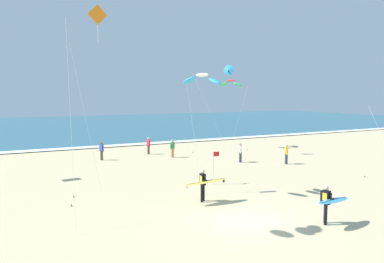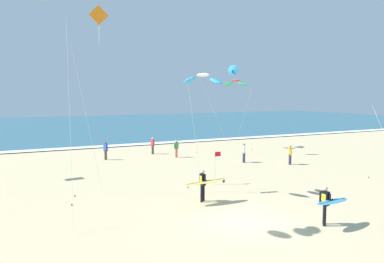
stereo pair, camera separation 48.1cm
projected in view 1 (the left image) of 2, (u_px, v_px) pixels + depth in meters
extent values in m
plane|color=#CCB789|center=(248.00, 222.00, 16.89)|extent=(160.00, 160.00, 0.00)
cube|color=#2D6075|center=(55.00, 126.00, 66.67)|extent=(160.00, 60.00, 0.08)
cube|color=white|center=(97.00, 147.00, 40.50)|extent=(160.00, 1.70, 0.01)
cylinder|color=black|center=(202.00, 194.00, 19.92)|extent=(0.13, 0.13, 0.88)
cylinder|color=black|center=(203.00, 193.00, 20.15)|extent=(0.13, 0.13, 0.88)
cube|color=black|center=(203.00, 179.00, 19.96)|extent=(0.20, 0.34, 0.60)
cube|color=yellow|center=(201.00, 179.00, 19.91)|extent=(0.01, 0.20, 0.32)
sphere|color=beige|center=(203.00, 171.00, 19.92)|extent=(0.21, 0.21, 0.21)
cylinder|color=black|center=(205.00, 178.00, 19.75)|extent=(0.09, 0.09, 0.26)
cylinder|color=black|center=(205.00, 181.00, 19.66)|extent=(0.25, 0.08, 0.14)
cylinder|color=black|center=(201.00, 179.00, 20.17)|extent=(0.09, 0.09, 0.56)
ellipsoid|color=#EFD14C|center=(206.00, 182.00, 19.65)|extent=(2.54, 0.53, 0.18)
cube|color=#333333|center=(206.00, 181.00, 19.65)|extent=(2.23, 0.03, 0.10)
cube|color=#262628|center=(224.00, 181.00, 20.15)|extent=(0.12, 0.01, 0.14)
cylinder|color=black|center=(326.00, 215.00, 16.43)|extent=(0.13, 0.13, 0.88)
cylinder|color=black|center=(325.00, 213.00, 16.69)|extent=(0.13, 0.13, 0.88)
cube|color=black|center=(326.00, 197.00, 16.49)|extent=(0.26, 0.37, 0.60)
cube|color=yellow|center=(325.00, 197.00, 16.42)|extent=(0.05, 0.20, 0.32)
sphere|color=beige|center=(326.00, 188.00, 16.45)|extent=(0.21, 0.21, 0.21)
cylinder|color=black|center=(331.00, 196.00, 16.30)|extent=(0.09, 0.09, 0.26)
cylinder|color=black|center=(332.00, 200.00, 16.20)|extent=(0.26, 0.12, 0.14)
cylinder|color=black|center=(321.00, 197.00, 16.67)|extent=(0.09, 0.09, 0.56)
ellipsoid|color=#3399D8|center=(334.00, 200.00, 16.21)|extent=(2.09, 0.89, 0.13)
cube|color=#333333|center=(334.00, 200.00, 16.21)|extent=(1.76, 0.35, 0.06)
cube|color=#262628|center=(344.00, 199.00, 16.74)|extent=(0.12, 0.03, 0.14)
cylinder|color=brown|center=(365.00, 177.00, 25.93)|extent=(0.06, 0.06, 0.10)
ellipsoid|color=green|center=(238.00, 84.00, 40.40)|extent=(0.87, 1.29, 0.56)
ellipsoid|color=red|center=(231.00, 81.00, 39.79)|extent=(0.87, 1.29, 0.20)
ellipsoid|color=green|center=(224.00, 84.00, 39.25)|extent=(0.87, 1.29, 0.56)
cylinder|color=silver|center=(239.00, 117.00, 39.15)|extent=(0.42, 2.48, 6.46)
cylinder|color=brown|center=(247.00, 150.00, 38.48)|extent=(0.06, 0.06, 0.10)
cylinder|color=silver|center=(70.00, 116.00, 16.76)|extent=(0.58, 4.18, 9.15)
cylinder|color=brown|center=(71.00, 205.00, 19.18)|extent=(0.06, 0.06, 0.10)
cube|color=orange|center=(97.00, 15.00, 20.62)|extent=(1.08, 0.03, 1.08)
cylinder|color=white|center=(98.00, 34.00, 20.72)|extent=(0.02, 0.02, 0.94)
cylinder|color=silver|center=(86.00, 119.00, 20.81)|extent=(1.55, 0.01, 8.29)
cylinder|color=brown|center=(74.00, 196.00, 20.86)|extent=(0.06, 0.06, 0.10)
ellipsoid|color=#2D99DB|center=(189.00, 81.00, 20.51)|extent=(0.56, 1.13, 0.52)
ellipsoid|color=white|center=(202.00, 75.00, 20.95)|extent=(0.56, 1.12, 0.20)
ellipsoid|color=#2D99DB|center=(215.00, 81.00, 21.45)|extent=(0.56, 1.13, 0.52)
cylinder|color=silver|center=(194.00, 137.00, 21.95)|extent=(0.17, 1.61, 6.13)
cylinder|color=brown|center=(187.00, 187.00, 22.92)|extent=(0.06, 0.06, 0.10)
cone|color=#2D99DB|center=(229.00, 70.00, 34.79)|extent=(0.89, 0.93, 0.96)
cube|color=black|center=(229.00, 71.00, 34.80)|extent=(0.27, 0.25, 0.24)
cylinder|color=silver|center=(210.00, 113.00, 35.77)|extent=(2.34, 2.58, 7.45)
cylinder|color=brown|center=(193.00, 152.00, 36.72)|extent=(0.06, 0.06, 0.10)
cylinder|color=#4C3D2D|center=(102.00, 155.00, 32.62)|extent=(0.22, 0.22, 0.84)
cube|color=#3351B7|center=(101.00, 147.00, 32.55)|extent=(0.32, 0.37, 0.54)
sphere|color=brown|center=(101.00, 143.00, 32.52)|extent=(0.20, 0.20, 0.20)
cylinder|color=#3351B7|center=(103.00, 149.00, 32.45)|extent=(0.08, 0.08, 0.50)
cylinder|color=#3351B7|center=(100.00, 148.00, 32.67)|extent=(0.08, 0.08, 0.50)
cylinder|color=#2D334C|center=(240.00, 157.00, 31.62)|extent=(0.22, 0.22, 0.84)
cube|color=white|center=(240.00, 149.00, 31.55)|extent=(0.34, 0.36, 0.54)
sphere|color=#A87A59|center=(241.00, 144.00, 31.52)|extent=(0.20, 0.20, 0.20)
cylinder|color=white|center=(240.00, 151.00, 31.36)|extent=(0.08, 0.08, 0.50)
cylinder|color=white|center=(241.00, 150.00, 31.77)|extent=(0.08, 0.08, 0.50)
cylinder|color=#2D334C|center=(286.00, 159.00, 30.78)|extent=(0.22, 0.22, 0.84)
cube|color=gold|center=(286.00, 150.00, 30.72)|extent=(0.32, 0.37, 0.54)
sphere|color=tan|center=(287.00, 146.00, 30.68)|extent=(0.20, 0.20, 0.20)
cylinder|color=gold|center=(286.00, 151.00, 30.94)|extent=(0.08, 0.08, 0.50)
cylinder|color=gold|center=(287.00, 152.00, 30.52)|extent=(0.08, 0.08, 0.50)
cylinder|color=#D8593F|center=(173.00, 153.00, 34.06)|extent=(0.22, 0.22, 0.84)
cube|color=#339351|center=(172.00, 145.00, 34.00)|extent=(0.36, 0.26, 0.54)
sphere|color=tan|center=(172.00, 141.00, 33.96)|extent=(0.20, 0.20, 0.20)
cylinder|color=#339351|center=(171.00, 146.00, 33.86)|extent=(0.08, 0.08, 0.50)
cylinder|color=#339351|center=(174.00, 146.00, 34.15)|extent=(0.08, 0.08, 0.50)
cylinder|color=#4C3D2D|center=(148.00, 150.00, 35.87)|extent=(0.22, 0.22, 0.84)
cube|color=red|center=(148.00, 142.00, 35.81)|extent=(0.28, 0.36, 0.54)
sphere|color=beige|center=(148.00, 138.00, 35.77)|extent=(0.20, 0.20, 0.20)
cylinder|color=red|center=(150.00, 144.00, 35.68)|extent=(0.08, 0.08, 0.50)
cylinder|color=red|center=(147.00, 143.00, 35.96)|extent=(0.08, 0.08, 0.50)
cylinder|color=silver|center=(213.00, 168.00, 23.81)|extent=(0.05, 0.05, 2.10)
cube|color=red|center=(216.00, 154.00, 23.83)|extent=(0.40, 0.02, 0.28)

